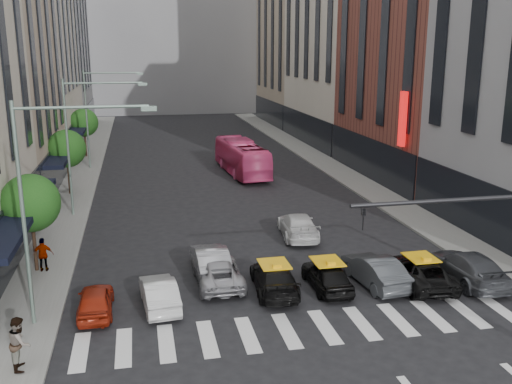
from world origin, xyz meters
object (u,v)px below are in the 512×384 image
taxi_left (274,278)px  pedestrian_far (43,255)px  taxi_center (327,275)px  streetlamp_mid (82,129)px  streetlamp_near (46,185)px  bus (242,157)px  streetlamp_far (97,106)px  pedestrian_near (20,343)px  car_red (95,300)px  car_white_front (159,293)px

taxi_left → pedestrian_far: pedestrian_far is taller
taxi_center → pedestrian_far: 14.11m
taxi_center → pedestrian_far: pedestrian_far is taller
streetlamp_mid → taxi_left: size_ratio=1.95×
streetlamp_near → taxi_center: streetlamp_near is taller
bus → pedestrian_far: (-13.99, -21.17, -0.49)m
streetlamp_far → pedestrian_far: (-1.36, -26.19, -4.89)m
taxi_left → pedestrian_near: pedestrian_near is taller
taxi_center → bus: size_ratio=0.37×
pedestrian_near → pedestrian_far: 9.31m
streetlamp_far → car_red: bearing=-87.4°
streetlamp_far → pedestrian_near: 35.82m
taxi_left → bus: (3.18, 25.65, 0.83)m
car_red → streetlamp_near: bearing=23.6°
car_white_front → bus: (8.49, 26.20, 0.84)m
streetlamp_mid → pedestrian_near: bearing=-92.4°
taxi_center → streetlamp_near: bearing=5.0°
streetlamp_near → streetlamp_far: (0.00, 32.00, 0.00)m
streetlamp_far → pedestrian_far: 26.68m
streetlamp_near → streetlamp_mid: (0.00, 16.00, 0.00)m
streetlamp_near → car_white_front: streetlamp_near is taller
taxi_left → pedestrian_far: size_ratio=2.67×
pedestrian_near → streetlamp_mid: bearing=-8.2°
streetlamp_mid → pedestrian_near: size_ratio=4.68×
bus → pedestrian_near: 33.30m
streetlamp_mid → streetlamp_far: bearing=90.0°
car_red → taxi_left: taxi_left is taller
streetlamp_mid → taxi_left: bearing=-57.2°
streetlamp_near → car_white_front: (4.14, 0.78, -5.24)m
car_white_front → bus: 27.56m
streetlamp_mid → car_red: bearing=-84.6°
car_red → bus: 28.63m
taxi_left → taxi_center: taxi_center is taller
streetlamp_near → taxi_center: 13.09m
streetlamp_far → taxi_left: streetlamp_far is taller
streetlamp_near → pedestrian_far: (-1.36, 5.81, -4.89)m
car_white_front → pedestrian_far: pedestrian_far is taller
streetlamp_far → car_red: (1.45, -31.36, -5.29)m
streetlamp_mid → taxi_left: (9.44, -14.66, -5.23)m
car_red → taxi_left: 8.02m
streetlamp_far → bus: (12.63, -5.02, -4.40)m
streetlamp_near → bus: size_ratio=0.83×
streetlamp_near → pedestrian_far: size_ratio=5.21×
car_red → pedestrian_near: pedestrian_near is taller
car_red → streetlamp_mid: bearing=-84.7°
streetlamp_mid → taxi_center: 19.78m
car_red → bus: bus is taller
streetlamp_mid → taxi_left: streetlamp_mid is taller
car_white_front → pedestrian_far: bearing=-47.8°
car_white_front → streetlamp_mid: bearing=-80.1°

